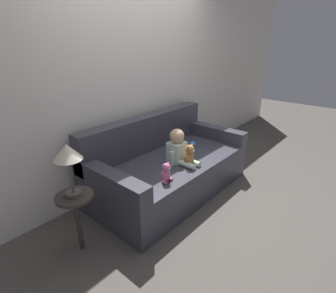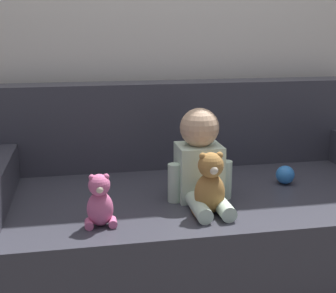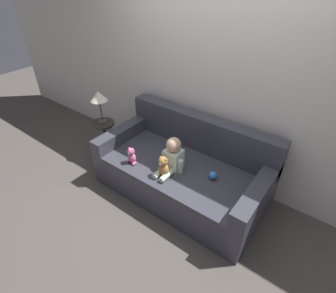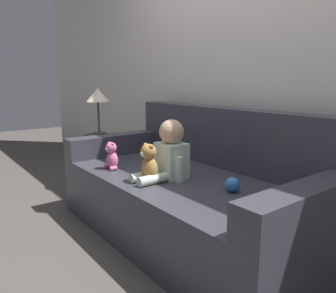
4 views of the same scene
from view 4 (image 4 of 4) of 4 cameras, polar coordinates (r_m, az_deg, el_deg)
The scene contains 8 objects.
ground_plane at distance 2.39m, azimuth 3.21°, elevation -15.12°, with size 12.00×12.00×0.00m, color #4C4742.
wall_back at distance 2.57m, azimuth 13.81°, elevation 16.27°, with size 8.00×0.05×2.60m.
couch at distance 2.31m, azimuth 4.42°, elevation -8.08°, with size 1.94×0.98×0.87m.
person_baby at distance 2.14m, azimuth 0.15°, elevation -1.26°, with size 0.28×0.37×0.39m.
teddy_bear_brown at distance 2.06m, azimuth -3.35°, elevation -3.12°, with size 0.15×0.11×0.25m.
plush_toy_side at distance 2.40m, azimuth -9.77°, elevation -1.73°, with size 0.12×0.09×0.20m.
toy_ball at distance 1.94m, azimuth 11.14°, elevation -6.53°, with size 0.09×0.09×0.09m.
side_table at distance 3.21m, azimuth -12.03°, elevation 5.69°, with size 0.31×0.31×1.00m.
Camera 4 is at (1.62, -1.40, 1.07)m, focal length 35.00 mm.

